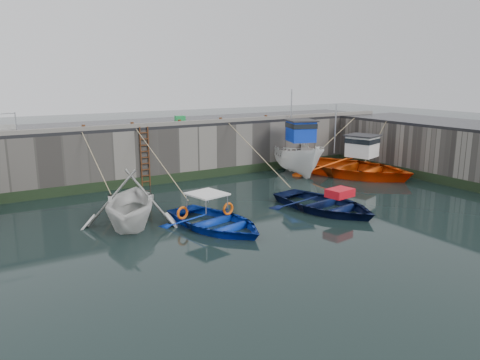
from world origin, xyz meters
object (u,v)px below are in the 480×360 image
bollard_d (221,120)px  bollard_e (266,117)px  ladder (145,157)px  boat_near_blue (216,227)px  boat_near_navy (324,210)px  fish_crate (180,119)px  boat_near_white (131,224)px  bollard_c (179,122)px  boat_far_orange (352,167)px  bollard_b (132,125)px  bollard_a (84,128)px  boat_far_white (297,156)px

bollard_d → bollard_e: bearing=0.0°
ladder → boat_near_blue: (-0.12, -8.12, -1.59)m
boat_near_blue → boat_near_navy: (5.31, -0.36, 0.00)m
ladder → fish_crate: bearing=34.2°
ladder → fish_crate: (2.98, 2.02, 1.74)m
ladder → boat_near_white: 6.80m
bollard_c → bollard_e: (5.80, 0.00, 0.00)m
bollard_c → ladder: bearing=-171.3°
boat_far_orange → fish_crate: 10.65m
bollard_b → bollard_a: bearing=180.0°
boat_near_white → bollard_b: bollard_b is taller
ladder → bollard_e: (8.00, 0.34, 1.71)m
fish_crate → bollard_a: size_ratio=2.11×
boat_far_orange → bollard_c: size_ratio=31.25×
ladder → bollard_a: bearing=173.6°
boat_near_navy → bollard_b: (-5.69, 8.82, 3.30)m
ladder → bollard_c: size_ratio=11.43×
ladder → fish_crate: 4.00m
bollard_a → boat_near_navy: bearing=-47.1°
ladder → bollard_c: 2.81m
bollard_a → bollard_d: (7.80, 0.00, 0.00)m
boat_near_navy → bollard_d: size_ratio=18.39×
boat_far_white → bollard_a: boat_far_white is taller
boat_near_white → bollard_d: 10.43m
bollard_c → bollard_e: same height
fish_crate → bollard_c: 1.86m
fish_crate → bollard_c: fish_crate is taller
bollard_a → bollard_c: bearing=0.0°
boat_near_blue → bollard_a: size_ratio=17.12×
boat_near_white → boat_near_blue: size_ratio=0.99×
boat_far_orange → bollard_b: size_ratio=31.25×
boat_near_white → bollard_b: bearing=93.9°
boat_far_orange → bollard_d: bearing=130.2°
boat_near_blue → bollard_d: bearing=47.6°
boat_near_white → fish_crate: (5.80, 8.01, 3.33)m
boat_far_orange → bollard_d: boat_far_orange is taller
bollard_d → bollard_c: bearing=180.0°
boat_far_white → bollard_d: 5.23m
boat_far_white → boat_far_orange: bearing=-27.0°
bollard_e → boat_near_blue: bearing=-133.8°
boat_near_white → fish_crate: 10.43m
boat_near_navy → fish_crate: bearing=92.8°
boat_far_orange → bollard_a: boat_far_orange is taller
bollard_b → bollard_d: bearing=0.0°
boat_far_orange → fish_crate: (-8.53, 5.73, 2.83)m
fish_crate → bollard_b: 3.87m
boat_near_white → fish_crate: bearing=78.1°
boat_near_navy → boat_far_orange: size_ratio=0.59×
boat_near_white → boat_near_navy: boat_near_white is taller
ladder → boat_far_orange: bearing=-17.8°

